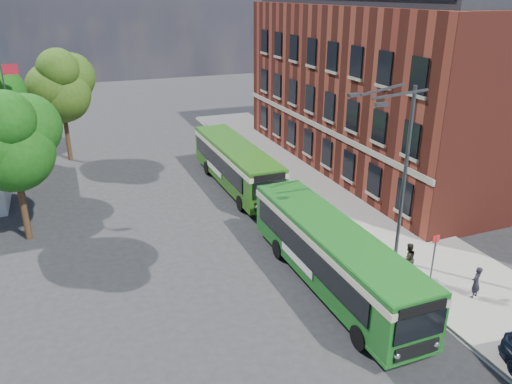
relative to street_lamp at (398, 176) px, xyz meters
name	(u,v)px	position (x,y,z in m)	size (l,w,h in m)	color
ground	(285,263)	(-4.84, 2.00, -4.79)	(120.00, 120.00, 0.00)	#29292B
pavement	(329,190)	(2.16, 10.00, -4.72)	(6.00, 48.00, 0.15)	gray
kerb_line	(289,197)	(-0.89, 10.00, -4.79)	(0.12, 48.00, 0.01)	beige
brick_office	(389,75)	(9.16, 14.00, 2.18)	(12.10, 26.00, 14.20)	maroon
flagpole	(14,131)	(-17.29, 15.00, 0.15)	(0.95, 0.10, 9.00)	#3A3D3F
street_lamp	(398,176)	(0.00, 0.00, 0.00)	(2.96, 2.38, 9.00)	#3A3D3F
bus_stop_sign	(434,255)	(0.76, -2.20, -3.28)	(0.35, 0.08, 2.52)	#3A3D3F
bus_front	(332,251)	(-3.73, -0.62, -2.96)	(2.69, 12.48, 3.02)	#19611D
bus_rear	(236,162)	(-3.55, 13.17, -2.96)	(2.71, 12.10, 3.02)	#276016
pedestrian_a	(476,282)	(1.68, -4.00, -3.88)	(0.55, 0.36, 1.51)	black
pedestrian_b	(408,258)	(0.14, -1.22, -3.83)	(0.78, 0.61, 1.61)	black
tree_left	(12,140)	(-16.97, 9.72, 0.94)	(5.00, 4.76, 8.45)	#3B2615
tree_right	(61,85)	(-14.16, 23.82, 1.31)	(5.32, 5.06, 8.99)	#3B2615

